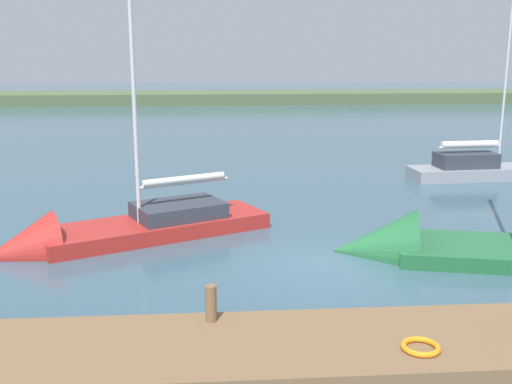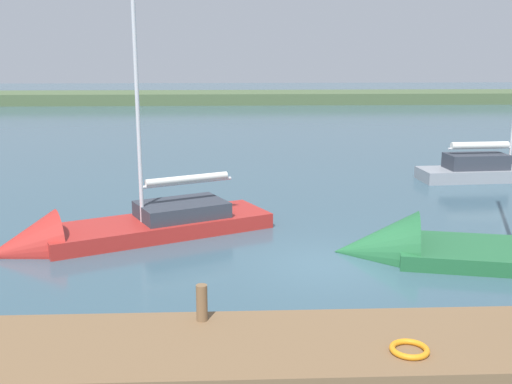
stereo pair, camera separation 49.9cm
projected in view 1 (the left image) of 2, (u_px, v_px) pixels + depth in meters
ground_plane at (326, 264)px, 16.26m from camera, size 200.00×200.00×0.00m
far_shoreline at (236, 103)px, 68.78m from camera, size 180.00×8.00×2.40m
dock_pier at (388, 356)px, 10.61m from camera, size 20.48×2.51×0.73m
mooring_post_near at (211, 303)px, 11.08m from camera, size 0.21×0.21×0.69m
life_ring_buoy at (421, 347)px, 10.06m from camera, size 0.66×0.66×0.10m
sailboat_far_right at (110, 237)px, 18.15m from camera, size 8.59×5.65×8.76m
sailboat_mid_channel at (484, 255)px, 16.68m from camera, size 10.87×4.89×12.09m
sailboat_outer_mooring at (498, 174)px, 27.50m from camera, size 7.78×2.31×9.67m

